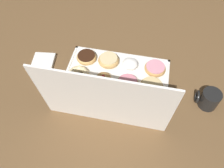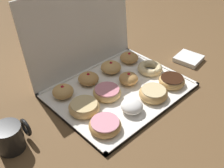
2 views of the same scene
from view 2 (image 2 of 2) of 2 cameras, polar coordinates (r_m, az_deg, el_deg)
The scene contains 17 objects.
ground_plane at distance 1.11m, azimuth 1.62°, elevation -1.57°, with size 3.00×3.00×0.00m, color brown.
donut_box at distance 1.11m, azimuth 1.62°, elevation -1.35°, with size 0.54×0.42×0.01m.
box_lid_open at distance 1.16m, azimuth -6.57°, elevation 11.04°, with size 0.54×0.38×0.01m, color white.
pink_frosted_donut_0 at distance 0.93m, azimuth -1.49°, elevation -8.74°, with size 0.11×0.11×0.03m.
powdered_filled_donut_1 at distance 1.00m, azimuth 4.24°, elevation -4.73°, with size 0.08×0.08×0.04m.
glazed_ring_donut_2 at distance 1.07m, azimuth 8.81°, elevation -1.96°, with size 0.11×0.11×0.04m.
chocolate_frosted_donut_3 at distance 1.15m, azimuth 12.63°, elevation 0.71°, with size 0.11×0.11×0.04m.
glazed_ring_donut_4 at distance 1.00m, azimuth -6.08°, elevation -4.75°, with size 0.12×0.12×0.04m.
pink_frosted_donut_5 at distance 1.06m, azimuth -1.06°, elevation -1.75°, with size 0.11×0.11×0.04m.
jelly_filled_donut_6 at distance 1.13m, azimuth 3.54°, elevation 1.18°, with size 0.08×0.08×0.05m.
cruller_donut_7 at distance 1.22m, azimuth 8.26°, elevation 3.31°, with size 0.11×0.11×0.03m.
jelly_filled_donut_8 at distance 1.08m, azimuth -10.42°, elevation -1.55°, with size 0.08×0.08×0.05m.
jelly_filled_donut_9 at distance 1.14m, azimuth -5.05°, elevation 1.17°, with size 0.09×0.09×0.05m.
jelly_filled_donut_10 at distance 1.20m, azimuth -0.22°, elevation 3.60°, with size 0.09×0.09×0.05m.
jelly_filled_donut_11 at distance 1.28m, azimuth 3.67°, elevation 5.64°, with size 0.09×0.09×0.05m.
coffee_mug at distance 0.92m, azimuth -20.89°, elevation -10.46°, with size 0.11×0.09×0.09m.
napkin_stack at distance 1.36m, azimuth 16.02°, elevation 5.22°, with size 0.12×0.12×0.02m, color white.
Camera 2 is at (-0.63, -0.61, 0.69)m, focal length 42.86 mm.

